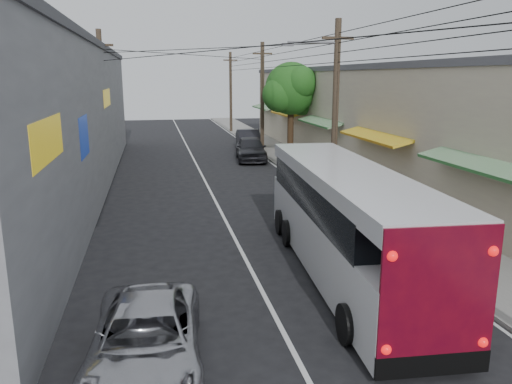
{
  "coord_description": "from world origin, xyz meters",
  "views": [
    {
      "loc": [
        -2.66,
        -7.93,
        5.6
      ],
      "look_at": [
        0.87,
        9.19,
        1.55
      ],
      "focal_mm": 35.0,
      "sensor_mm": 36.0,
      "label": 1
    }
  ],
  "objects_px": {
    "pedestrian_near": "(341,186)",
    "parked_car_far": "(249,140)",
    "pedestrian_far": "(341,176)",
    "coach_bus": "(345,220)",
    "parked_car_mid": "(251,149)",
    "parked_suv": "(320,185)",
    "jeepney": "(146,340)"
  },
  "relations": [
    {
      "from": "pedestrian_near",
      "to": "jeepney",
      "type": "bearing_deg",
      "value": 62.72
    },
    {
      "from": "parked_suv",
      "to": "parked_car_mid",
      "type": "height_order",
      "value": "parked_suv"
    },
    {
      "from": "jeepney",
      "to": "parked_car_mid",
      "type": "relative_size",
      "value": 0.96
    },
    {
      "from": "coach_bus",
      "to": "parked_suv",
      "type": "bearing_deg",
      "value": 79.75
    },
    {
      "from": "pedestrian_near",
      "to": "coach_bus",
      "type": "bearing_deg",
      "value": 78.41
    },
    {
      "from": "parked_car_mid",
      "to": "parked_suv",
      "type": "bearing_deg",
      "value": -79.64
    },
    {
      "from": "jeepney",
      "to": "pedestrian_far",
      "type": "distance_m",
      "value": 16.41
    },
    {
      "from": "coach_bus",
      "to": "parked_car_far",
      "type": "height_order",
      "value": "coach_bus"
    },
    {
      "from": "parked_car_mid",
      "to": "parked_car_far",
      "type": "bearing_deg",
      "value": 87.55
    },
    {
      "from": "coach_bus",
      "to": "parked_car_mid",
      "type": "relative_size",
      "value": 2.29
    },
    {
      "from": "jeepney",
      "to": "pedestrian_far",
      "type": "bearing_deg",
      "value": 59.24
    },
    {
      "from": "parked_car_far",
      "to": "parked_suv",
      "type": "bearing_deg",
      "value": -86.02
    },
    {
      "from": "pedestrian_far",
      "to": "coach_bus",
      "type": "bearing_deg",
      "value": 76.49
    },
    {
      "from": "parked_car_mid",
      "to": "pedestrian_near",
      "type": "distance_m",
      "value": 12.78
    },
    {
      "from": "parked_car_mid",
      "to": "pedestrian_far",
      "type": "distance_m",
      "value": 10.85
    },
    {
      "from": "parked_suv",
      "to": "parked_car_mid",
      "type": "xyz_separation_m",
      "value": [
        -0.8,
        12.19,
        -0.02
      ]
    },
    {
      "from": "coach_bus",
      "to": "parked_car_far",
      "type": "xyz_separation_m",
      "value": [
        2.02,
        25.25,
        -0.84
      ]
    },
    {
      "from": "parked_car_far",
      "to": "pedestrian_far",
      "type": "relative_size",
      "value": 3.05
    },
    {
      "from": "parked_car_mid",
      "to": "pedestrian_far",
      "type": "bearing_deg",
      "value": -70.41
    },
    {
      "from": "parked_suv",
      "to": "parked_car_far",
      "type": "bearing_deg",
      "value": 94.33
    },
    {
      "from": "pedestrian_near",
      "to": "parked_car_far",
      "type": "bearing_deg",
      "value": -78.54
    },
    {
      "from": "parked_car_mid",
      "to": "parked_car_far",
      "type": "height_order",
      "value": "parked_car_mid"
    },
    {
      "from": "jeepney",
      "to": "parked_car_far",
      "type": "height_order",
      "value": "parked_car_far"
    },
    {
      "from": "parked_car_far",
      "to": "pedestrian_far",
      "type": "height_order",
      "value": "pedestrian_far"
    },
    {
      "from": "coach_bus",
      "to": "pedestrian_near",
      "type": "bearing_deg",
      "value": 73.37
    },
    {
      "from": "parked_suv",
      "to": "pedestrian_near",
      "type": "relative_size",
      "value": 3.94
    },
    {
      "from": "parked_suv",
      "to": "coach_bus",
      "type": "bearing_deg",
      "value": -99.76
    },
    {
      "from": "coach_bus",
      "to": "pedestrian_far",
      "type": "bearing_deg",
      "value": 73.09
    },
    {
      "from": "jeepney",
      "to": "parked_car_mid",
      "type": "bearing_deg",
      "value": 77.74
    },
    {
      "from": "jeepney",
      "to": "parked_car_far",
      "type": "distance_m",
      "value": 30.14
    },
    {
      "from": "parked_car_far",
      "to": "pedestrian_near",
      "type": "distance_m",
      "value": 17.72
    },
    {
      "from": "jeepney",
      "to": "pedestrian_near",
      "type": "height_order",
      "value": "pedestrian_near"
    }
  ]
}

